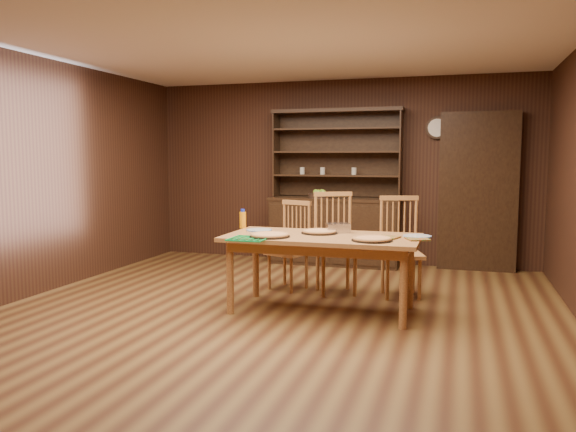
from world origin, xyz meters
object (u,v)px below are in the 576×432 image
(chair_left, at_px, (292,242))
(chair_center, at_px, (335,239))
(chair_right, at_px, (400,243))
(china_hutch, at_px, (335,222))
(juice_bottle, at_px, (243,219))
(dining_table, at_px, (322,244))

(chair_left, bearing_deg, chair_center, 15.25)
(chair_left, height_order, chair_right, chair_right)
(china_hutch, distance_m, juice_bottle, 2.22)
(chair_center, bearing_deg, chair_left, 150.78)
(dining_table, xyz_separation_m, chair_left, (-0.57, 0.87, -0.13))
(dining_table, distance_m, chair_right, 1.11)
(chair_right, bearing_deg, juice_bottle, -176.62)
(china_hutch, relative_size, juice_bottle, 10.63)
(chair_left, distance_m, juice_bottle, 0.74)
(chair_left, height_order, chair_center, chair_center)
(chair_left, distance_m, chair_center, 0.52)
(dining_table, xyz_separation_m, chair_right, (0.66, 0.89, -0.09))
(dining_table, bearing_deg, chair_left, 123.28)
(chair_center, bearing_deg, juice_bottle, -174.62)
(juice_bottle, bearing_deg, chair_center, 30.20)
(dining_table, relative_size, juice_bottle, 9.11)
(chair_center, height_order, chair_right, chair_center)
(chair_left, xyz_separation_m, chair_center, (0.51, -0.04, 0.06))
(dining_table, height_order, chair_center, chair_center)
(chair_left, bearing_deg, chair_right, 20.90)
(chair_left, distance_m, chair_right, 1.23)
(chair_right, distance_m, juice_bottle, 1.73)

